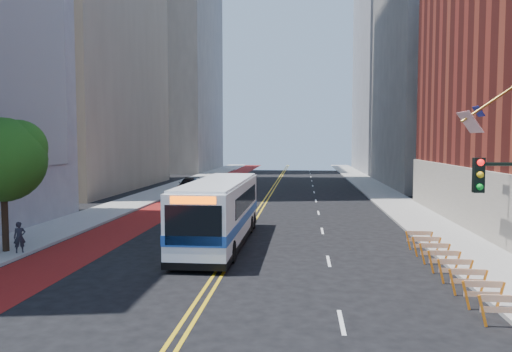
{
  "coord_description": "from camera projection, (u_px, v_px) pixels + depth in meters",
  "views": [
    {
      "loc": [
        3.57,
        -17.46,
        5.67
      ],
      "look_at": [
        1.16,
        8.0,
        3.88
      ],
      "focal_mm": 35.0,
      "sensor_mm": 36.0,
      "label": 1
    }
  ],
  "objects": [
    {
      "name": "construction_barriers",
      "position": [
        449.0,
        263.0,
        20.52
      ],
      "size": [
        1.42,
        10.91,
        1.0
      ],
      "color": "orange",
      "rests_on": "ground"
    },
    {
      "name": "car_b",
      "position": [
        195.0,
        194.0,
        45.61
      ],
      "size": [
        3.16,
        5.12,
        1.59
      ],
      "primitive_type": "imported",
      "rotation": [
        0.0,
        0.0,
        0.33
      ],
      "color": "black",
      "rests_on": "ground"
    },
    {
      "name": "midrise_left_far",
      "position": [
        160.0,
        1.0,
        95.52
      ],
      "size": [
        20.0,
        26.0,
        65.0
      ],
      "primitive_type": "cube",
      "color": "slate",
      "rests_on": "ground"
    },
    {
      "name": "ground",
      "position": [
        203.0,
        298.0,
        18.07
      ],
      "size": [
        160.0,
        160.0,
        0.0
      ],
      "primitive_type": "plane",
      "color": "black",
      "rests_on": "ground"
    },
    {
      "name": "center_line_outer",
      "position": [
        267.0,
        200.0,
        47.84
      ],
      "size": [
        0.14,
        140.0,
        0.01
      ],
      "primitive_type": "cube",
      "color": "gold",
      "rests_on": "ground"
    },
    {
      "name": "midrise_right_far",
      "position": [
        416.0,
        22.0,
        91.35
      ],
      "size": [
        20.0,
        28.0,
        55.0
      ],
      "primitive_type": "cube",
      "color": "gray",
      "rests_on": "ground"
    },
    {
      "name": "pedestrian",
      "position": [
        20.0,
        237.0,
        24.68
      ],
      "size": [
        0.67,
        0.63,
        1.53
      ],
      "primitive_type": "imported",
      "rotation": [
        0.0,
        0.0,
        0.66
      ],
      "color": "black",
      "rests_on": "sidewalk_left"
    },
    {
      "name": "car_a",
      "position": [
        193.0,
        199.0,
        43.05
      ],
      "size": [
        2.38,
        4.33,
        1.39
      ],
      "primitive_type": "imported",
      "rotation": [
        0.0,
        0.0,
        -0.19
      ],
      "color": "black",
      "rests_on": "ground"
    },
    {
      "name": "sidewalk_right",
      "position": [
        393.0,
        201.0,
        46.72
      ],
      "size": [
        4.0,
        140.0,
        0.15
      ],
      "primitive_type": "cube",
      "color": "gray",
      "rests_on": "ground"
    },
    {
      "name": "sidewalk_left",
      "position": [
        144.0,
        198.0,
        48.99
      ],
      "size": [
        4.0,
        140.0,
        0.15
      ],
      "primitive_type": "cube",
      "color": "gray",
      "rests_on": "ground"
    },
    {
      "name": "transit_bus",
      "position": [
        220.0,
        211.0,
        27.41
      ],
      "size": [
        2.9,
        12.89,
        3.54
      ],
      "rotation": [
        0.0,
        0.0,
        -0.01
      ],
      "color": "silver",
      "rests_on": "ground"
    },
    {
      "name": "street_tree",
      "position": [
        4.0,
        156.0,
        24.78
      ],
      "size": [
        4.2,
        4.2,
        6.7
      ],
      "color": "black",
      "rests_on": "sidewalk_left"
    },
    {
      "name": "center_line_inner",
      "position": [
        264.0,
        200.0,
        47.88
      ],
      "size": [
        0.14,
        140.0,
        0.01
      ],
      "primitive_type": "cube",
      "color": "gold",
      "rests_on": "ground"
    },
    {
      "name": "midrise_right_near",
      "position": [
        460.0,
        26.0,
        62.17
      ],
      "size": [
        18.0,
        26.0,
        40.0
      ],
      "primitive_type": "cube",
      "color": "slate",
      "rests_on": "ground"
    },
    {
      "name": "bus_lane_paint",
      "position": [
        183.0,
        199.0,
        48.62
      ],
      "size": [
        3.6,
        140.0,
        0.01
      ],
      "primitive_type": "cube",
      "color": "maroon",
      "rests_on": "ground"
    },
    {
      "name": "car_c",
      "position": [
        189.0,
        185.0,
        56.33
      ],
      "size": [
        2.33,
        5.16,
        1.47
      ],
      "primitive_type": "imported",
      "rotation": [
        0.0,
        0.0,
        0.06
      ],
      "color": "black",
      "rests_on": "ground"
    },
    {
      "name": "lane_dashes",
      "position": [
        314.0,
        192.0,
        55.35
      ],
      "size": [
        0.14,
        98.2,
        0.01
      ],
      "color": "silver",
      "rests_on": "ground"
    }
  ]
}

